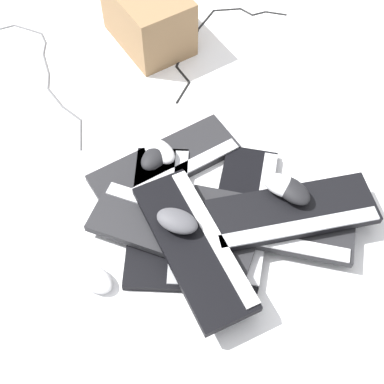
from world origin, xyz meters
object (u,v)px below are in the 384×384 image
object	(u,v)px
keyboard_2	(242,214)
keyboard_1	(159,215)
keyboard_5	(270,226)
cardboard_box	(148,17)
keyboard_3	(173,230)
keyboard_6	(292,213)
mouse_0	(292,190)
keyboard_0	(165,164)
mouse_5	(155,156)
keyboard_4	(194,246)
mouse_3	(177,221)
mouse_1	(160,151)
mouse_2	(283,186)
mouse_4	(94,278)

from	to	relation	value
keyboard_2	keyboard_1	bearing A→B (deg)	77.02
keyboard_5	cardboard_box	distance (m)	0.85
keyboard_2	keyboard_3	xyz separation A→B (m)	(-0.02, 0.20, 0.03)
keyboard_6	mouse_0	size ratio (longest dim) A/B	4.04
keyboard_0	mouse_5	world-z (taller)	mouse_5
cardboard_box	keyboard_5	bearing A→B (deg)	-168.98
keyboard_2	keyboard_4	size ratio (longest dim) A/B	1.00
mouse_0	mouse_3	world-z (taller)	same
keyboard_1	keyboard_6	world-z (taller)	keyboard_6
keyboard_4	cardboard_box	size ratio (longest dim) A/B	1.55
keyboard_4	mouse_3	distance (m)	0.08
mouse_1	keyboard_3	bearing A→B (deg)	145.06
mouse_1	mouse_2	size ratio (longest dim) A/B	1.00
keyboard_2	mouse_1	distance (m)	0.30
keyboard_5	mouse_4	world-z (taller)	keyboard_5
mouse_0	mouse_3	bearing A→B (deg)	62.95
mouse_5	cardboard_box	world-z (taller)	cardboard_box
mouse_5	keyboard_0	bearing A→B (deg)	-57.89
keyboard_2	cardboard_box	xyz separation A→B (m)	(0.76, 0.11, 0.09)
keyboard_3	keyboard_5	xyz separation A→B (m)	(-0.05, -0.25, 0.00)
mouse_2	cardboard_box	distance (m)	0.79
keyboard_0	keyboard_1	xyz separation A→B (m)	(-0.16, 0.05, 0.00)
keyboard_3	keyboard_2	bearing A→B (deg)	-84.16
keyboard_0	mouse_5	size ratio (longest dim) A/B	4.23
mouse_0	mouse_1	xyz separation A→B (m)	(0.25, 0.30, -0.06)
keyboard_4	cardboard_box	xyz separation A→B (m)	(0.86, -0.05, 0.03)
cardboard_box	keyboard_6	bearing A→B (deg)	-164.84
keyboard_2	cardboard_box	bearing A→B (deg)	8.16
keyboard_4	mouse_5	xyz separation A→B (m)	(0.32, 0.04, -0.02)
keyboard_6	mouse_5	xyz separation A→B (m)	(0.28, 0.31, -0.02)
keyboard_0	keyboard_3	xyz separation A→B (m)	(-0.24, 0.03, 0.03)
keyboard_3	keyboard_0	bearing A→B (deg)	-6.80
mouse_3	keyboard_6	bearing A→B (deg)	32.40
keyboard_2	mouse_5	size ratio (longest dim) A/B	4.20
keyboard_5	cardboard_box	world-z (taller)	cardboard_box
keyboard_0	mouse_3	distance (m)	0.27
mouse_4	keyboard_1	bearing A→B (deg)	85.01
mouse_2	mouse_3	size ratio (longest dim) A/B	1.00
mouse_0	mouse_2	xyz separation A→B (m)	(0.02, 0.02, 0.00)
keyboard_0	keyboard_3	size ratio (longest dim) A/B	1.04
keyboard_5	keyboard_6	distance (m)	0.07
keyboard_2	mouse_0	world-z (taller)	mouse_0
keyboard_1	mouse_1	xyz separation A→B (m)	(0.19, -0.04, 0.04)
keyboard_2	cardboard_box	distance (m)	0.77
keyboard_0	keyboard_2	size ratio (longest dim) A/B	1.01
mouse_5	keyboard_5	bearing A→B (deg)	-92.29
keyboard_1	mouse_4	bearing A→B (deg)	126.98
keyboard_3	cardboard_box	bearing A→B (deg)	-6.54
keyboard_2	keyboard_3	distance (m)	0.20
mouse_0	mouse_2	size ratio (longest dim) A/B	1.00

